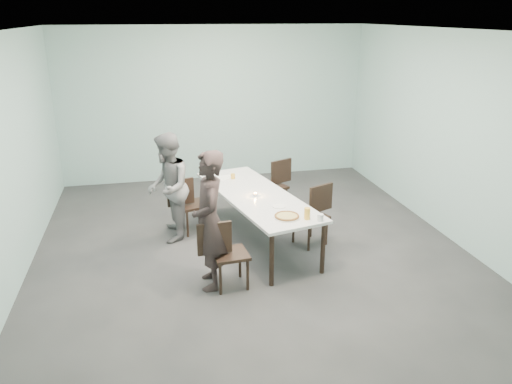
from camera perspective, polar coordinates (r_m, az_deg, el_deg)
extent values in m
plane|color=#333335|center=(7.18, -0.55, -6.68)|extent=(7.00, 7.00, 0.00)
cube|color=#9CC5C3|center=(10.03, -4.76, 9.96)|extent=(6.00, 0.02, 3.00)
cube|color=#9CC5C3|center=(3.52, 11.30, -9.47)|extent=(6.00, 0.02, 3.00)
cube|color=#9CC5C3|center=(6.73, -26.49, 3.06)|extent=(0.02, 7.00, 3.00)
cube|color=#9CC5C3|center=(7.81, 21.60, 5.83)|extent=(0.02, 7.00, 3.00)
cube|color=white|center=(6.43, -0.65, 18.01)|extent=(6.00, 7.00, 0.02)
cube|color=white|center=(7.16, 0.03, -0.39)|extent=(1.46, 2.74, 0.04)
cylinder|color=black|center=(6.16, 1.80, -7.73)|extent=(0.06, 0.06, 0.71)
cylinder|color=black|center=(8.22, -5.96, -0.58)|extent=(0.06, 0.06, 0.71)
cylinder|color=black|center=(6.49, 7.66, -6.38)|extent=(0.06, 0.06, 0.71)
cylinder|color=black|center=(8.47, -1.25, 0.16)|extent=(0.06, 0.06, 0.71)
cube|color=black|center=(6.13, -2.97, -7.11)|extent=(0.46, 0.46, 0.04)
cube|color=black|center=(5.98, -4.77, -5.30)|extent=(0.42, 0.08, 0.40)
cylinder|color=black|center=(6.05, -4.09, -9.92)|extent=(0.04, 0.04, 0.41)
cylinder|color=black|center=(6.34, -4.83, -8.46)|extent=(0.04, 0.04, 0.41)
cylinder|color=black|center=(6.13, -0.96, -9.47)|extent=(0.04, 0.04, 0.41)
cylinder|color=black|center=(6.41, -1.85, -8.05)|extent=(0.04, 0.04, 0.41)
cube|color=black|center=(7.70, -7.22, -1.45)|extent=(0.53, 0.53, 0.04)
cube|color=black|center=(7.55, -8.62, -0.01)|extent=(0.41, 0.16, 0.40)
cylinder|color=black|center=(7.58, -7.83, -3.67)|extent=(0.04, 0.04, 0.41)
cylinder|color=black|center=(7.88, -8.77, -2.81)|extent=(0.04, 0.04, 0.41)
cylinder|color=black|center=(7.70, -5.49, -3.19)|extent=(0.04, 0.04, 0.41)
cylinder|color=black|center=(7.99, -6.50, -2.36)|extent=(0.04, 0.04, 0.41)
cube|color=black|center=(7.25, 6.24, -2.78)|extent=(0.55, 0.55, 0.04)
cube|color=black|center=(7.29, 7.43, -0.70)|extent=(0.40, 0.20, 0.40)
cylinder|color=black|center=(7.56, 6.29, -3.66)|extent=(0.04, 0.04, 0.41)
cylinder|color=black|center=(7.34, 8.06, -4.51)|extent=(0.04, 0.04, 0.41)
cylinder|color=black|center=(7.36, 4.31, -4.29)|extent=(0.04, 0.04, 0.41)
cylinder|color=black|center=(7.12, 6.06, -5.18)|extent=(0.04, 0.04, 0.41)
cube|color=black|center=(8.43, 1.88, 0.59)|extent=(0.56, 0.56, 0.04)
cube|color=black|center=(8.47, 2.90, 2.38)|extent=(0.40, 0.21, 0.40)
cylinder|color=black|center=(8.73, 2.03, -0.29)|extent=(0.04, 0.04, 0.41)
cylinder|color=black|center=(8.49, 3.47, -0.92)|extent=(0.04, 0.04, 0.41)
cylinder|color=black|center=(8.53, 0.25, -0.76)|extent=(0.04, 0.04, 0.41)
cylinder|color=black|center=(8.28, 1.68, -1.42)|extent=(0.04, 0.04, 0.41)
imported|color=black|center=(5.98, -5.35, -3.29)|extent=(0.43, 0.64, 1.72)
imported|color=slate|center=(7.37, -10.01, 0.50)|extent=(0.68, 0.83, 1.61)
cylinder|color=white|center=(6.35, 3.54, -2.89)|extent=(0.34, 0.34, 0.01)
cylinder|color=#D3C478|center=(6.34, 3.54, -2.78)|extent=(0.30, 0.30, 0.01)
torus|color=brown|center=(6.34, 3.54, -2.74)|extent=(0.32, 0.32, 0.03)
cylinder|color=white|center=(6.70, 2.63, -1.64)|extent=(0.18, 0.18, 0.01)
cylinder|color=gold|center=(6.30, 5.87, -2.46)|extent=(0.08, 0.08, 0.15)
cylinder|color=silver|center=(6.28, 7.37, -2.90)|extent=(0.08, 0.08, 0.09)
cylinder|color=silver|center=(7.07, -0.11, -0.32)|extent=(0.06, 0.06, 0.03)
cylinder|color=orange|center=(7.07, -0.11, -0.14)|extent=(0.04, 0.04, 0.01)
cylinder|color=gold|center=(7.82, -2.66, 1.81)|extent=(0.07, 0.07, 0.08)
cube|color=silver|center=(7.88, -3.77, 1.64)|extent=(0.34, 0.28, 0.01)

